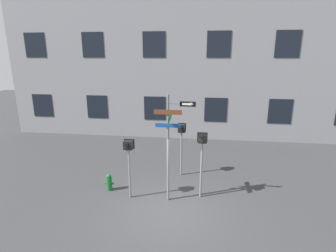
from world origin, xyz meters
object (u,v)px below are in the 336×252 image
at_px(pedestrian_signal_left, 129,153).
at_px(fire_hydrant, 109,182).
at_px(pedestrian_signal_right, 202,148).
at_px(pedestrian_signal_across, 182,135).
at_px(street_sign_pole, 170,139).

relative_size(pedestrian_signal_left, fire_hydrant, 3.33).
xyz_separation_m(pedestrian_signal_right, pedestrian_signal_across, (-0.92, 1.87, -0.10)).
xyz_separation_m(pedestrian_signal_across, fire_hydrant, (-2.87, -1.79, -1.61)).
distance_m(pedestrian_signal_left, pedestrian_signal_across, 2.92).
distance_m(street_sign_pole, pedestrian_signal_left, 1.71).
relative_size(street_sign_pole, pedestrian_signal_left, 1.73).
bearing_deg(pedestrian_signal_right, street_sign_pole, -161.69).
distance_m(pedestrian_signal_right, pedestrian_signal_across, 2.09).
height_order(pedestrian_signal_across, fire_hydrant, pedestrian_signal_across).
xyz_separation_m(pedestrian_signal_right, fire_hydrant, (-3.79, 0.08, -1.71)).
height_order(street_sign_pole, pedestrian_signal_left, street_sign_pole).
bearing_deg(pedestrian_signal_left, fire_hydrant, 155.48).
bearing_deg(fire_hydrant, street_sign_pole, -10.13).
height_order(pedestrian_signal_left, pedestrian_signal_right, pedestrian_signal_right).
height_order(street_sign_pole, fire_hydrant, street_sign_pole).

